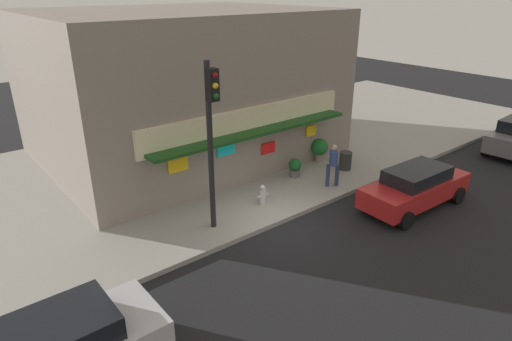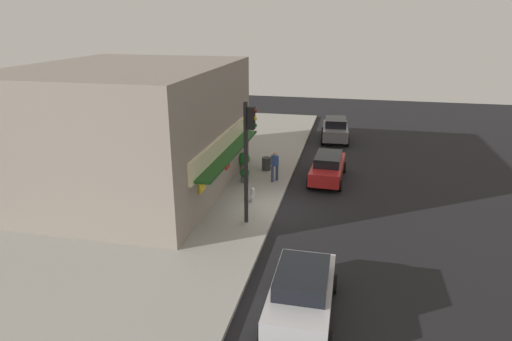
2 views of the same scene
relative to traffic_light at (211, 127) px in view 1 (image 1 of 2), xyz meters
name	(u,v)px [view 1 (image 1 of 2)]	position (x,y,z in m)	size (l,w,h in m)	color
ground_plane	(280,225)	(1.99, -1.03, -3.65)	(64.87, 64.87, 0.00)	black
sidewalk	(183,166)	(1.99, 5.59, -3.57)	(43.25, 13.23, 0.17)	gray
corner_building	(183,83)	(3.13, 7.10, -0.24)	(12.46, 10.77, 6.48)	gray
traffic_light	(211,127)	(0.00, 0.00, 0.00)	(0.32, 0.58, 5.45)	black
fire_hydrant	(262,195)	(2.31, 0.34, -3.12)	(0.48, 0.24, 0.75)	#B2B2B7
trash_can	(345,161)	(7.22, 0.61, -3.09)	(0.54, 0.54, 0.79)	#2D2D2D
pedestrian	(333,164)	(5.47, -0.22, -2.53)	(0.53, 0.49, 1.75)	navy
potted_plant_by_doorway	(320,148)	(7.02, 1.96, -2.84)	(0.77, 0.77, 1.07)	gray
potted_plant_by_window	(295,167)	(4.95, 1.39, -3.06)	(0.52, 0.52, 0.79)	#59595B
parked_car_red	(415,187)	(6.73, -3.09, -2.85)	(4.61, 2.04, 1.54)	#AD1E1E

